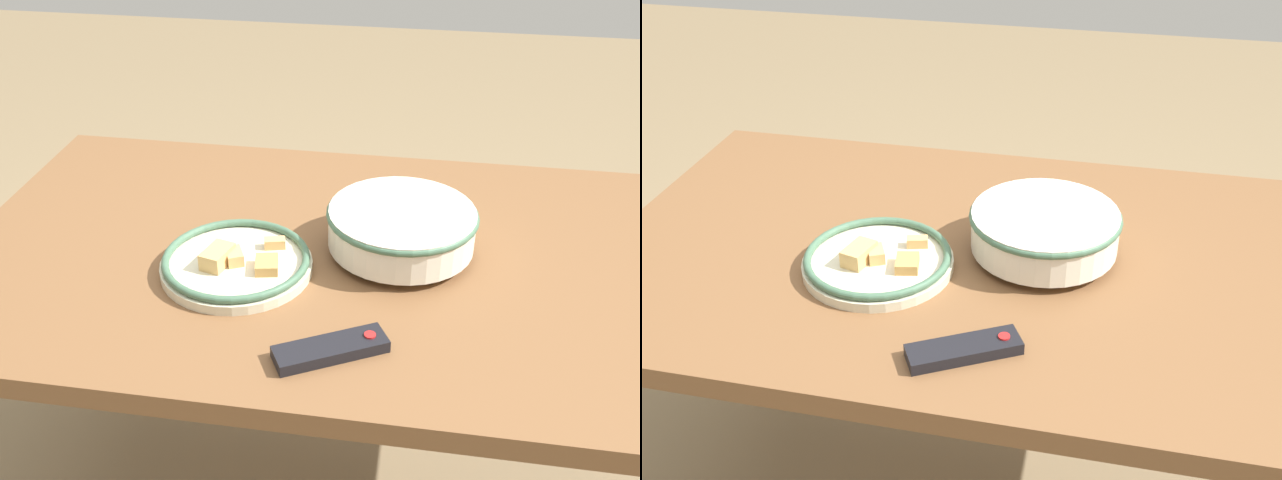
% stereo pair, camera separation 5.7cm
% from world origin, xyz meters
% --- Properties ---
extents(dining_table, '(1.46, 0.84, 0.72)m').
position_xyz_m(dining_table, '(0.00, 0.00, 0.64)').
color(dining_table, brown).
rests_on(dining_table, ground_plane).
extents(noodle_bowl, '(0.27, 0.27, 0.09)m').
position_xyz_m(noodle_bowl, '(-0.08, -0.02, 0.78)').
color(noodle_bowl, silver).
rests_on(noodle_bowl, dining_table).
extents(food_plate, '(0.27, 0.27, 0.05)m').
position_xyz_m(food_plate, '(0.20, 0.09, 0.74)').
color(food_plate, beige).
rests_on(food_plate, dining_table).
extents(tv_remote, '(0.18, 0.13, 0.02)m').
position_xyz_m(tv_remote, '(-0.00, 0.29, 0.73)').
color(tv_remote, black).
rests_on(tv_remote, dining_table).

